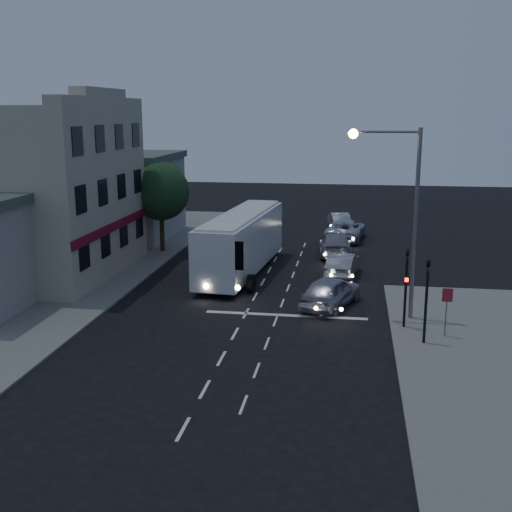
% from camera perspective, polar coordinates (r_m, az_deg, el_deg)
% --- Properties ---
extents(ground, '(120.00, 120.00, 0.00)m').
position_cam_1_polar(ground, '(30.16, -1.54, -6.28)').
color(ground, black).
extents(sidewalk_far, '(12.00, 50.00, 0.12)m').
position_cam_1_polar(sidewalk_far, '(41.50, -17.46, -1.45)').
color(sidewalk_far, slate).
rests_on(sidewalk_far, ground).
extents(road_markings, '(8.00, 30.55, 0.01)m').
position_cam_1_polar(road_markings, '(33.08, 1.67, -4.53)').
color(road_markings, silver).
rests_on(road_markings, ground).
extents(tour_bus, '(3.62, 12.39, 3.75)m').
position_cam_1_polar(tour_bus, '(39.47, -1.28, 1.36)').
color(tour_bus, white).
rests_on(tour_bus, ground).
extents(car_suv, '(3.40, 5.10, 1.61)m').
position_cam_1_polar(car_suv, '(33.12, 6.65, -3.15)').
color(car_suv, '#A2A3B1').
rests_on(car_suv, ground).
extents(car_sedan_a, '(2.09, 4.59, 1.46)m').
position_cam_1_polar(car_sedan_a, '(39.19, 7.70, -0.77)').
color(car_sedan_a, '#9B9CA1').
rests_on(car_sedan_a, ground).
extents(car_sedan_b, '(2.47, 5.47, 1.55)m').
position_cam_1_polar(car_sedan_b, '(44.83, 7.08, 1.03)').
color(car_sedan_b, '#94949F').
rests_on(car_sedan_b, ground).
extents(car_sedan_c, '(3.30, 5.98, 1.59)m').
position_cam_1_polar(car_sedan_c, '(50.44, 7.97, 2.34)').
color(car_sedan_c, silver).
rests_on(car_sedan_c, ground).
extents(car_extra, '(2.20, 4.47, 1.41)m').
position_cam_1_polar(car_extra, '(55.01, 7.39, 3.14)').
color(car_extra, silver).
rests_on(car_extra, ground).
extents(traffic_signal_main, '(0.25, 0.35, 4.10)m').
position_cam_1_polar(traffic_signal_main, '(29.87, 13.21, -1.97)').
color(traffic_signal_main, black).
rests_on(traffic_signal_main, sidewalk_near).
extents(traffic_signal_side, '(0.18, 0.15, 4.10)m').
position_cam_1_polar(traffic_signal_side, '(28.04, 14.94, -3.03)').
color(traffic_signal_side, black).
rests_on(traffic_signal_side, sidewalk_near).
extents(regulatory_sign, '(0.45, 0.12, 2.20)m').
position_cam_1_polar(regulatory_sign, '(29.31, 16.60, -4.13)').
color(regulatory_sign, slate).
rests_on(regulatory_sign, sidewalk_near).
extents(streetlight, '(3.32, 0.44, 9.00)m').
position_cam_1_polar(streetlight, '(30.60, 12.86, 4.73)').
color(streetlight, slate).
rests_on(streetlight, sidewalk_near).
extents(main_building, '(10.12, 12.00, 11.00)m').
position_cam_1_polar(main_building, '(41.03, -19.15, 5.53)').
color(main_building, '#ADA790').
rests_on(main_building, sidewalk_far).
extents(low_building_north, '(9.40, 9.40, 6.50)m').
position_cam_1_polar(low_building_north, '(51.92, -12.44, 5.37)').
color(low_building_north, gray).
rests_on(low_building_north, sidewalk_far).
extents(street_tree, '(4.00, 4.00, 6.20)m').
position_cam_1_polar(street_tree, '(45.39, -8.47, 5.90)').
color(street_tree, black).
rests_on(street_tree, sidewalk_far).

